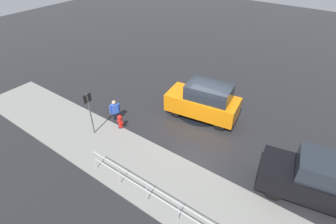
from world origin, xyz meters
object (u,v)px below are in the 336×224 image
object	(u,v)px
fire_hydrant	(120,122)
pedestrian	(115,109)
parked_sedan	(323,181)
moving_hatchback	(204,101)
sign_post	(89,108)

from	to	relation	value
fire_hydrant	pedestrian	bearing A→B (deg)	-27.46
parked_sedan	pedestrian	world-z (taller)	parked_sedan
fire_hydrant	pedestrian	distance (m)	0.89
moving_hatchback	sign_post	world-z (taller)	sign_post
moving_hatchback	pedestrian	world-z (taller)	moving_hatchback
pedestrian	sign_post	size ratio (longest dim) A/B	0.51
moving_hatchback	fire_hydrant	size ratio (longest dim) A/B	5.12
moving_hatchback	fire_hydrant	world-z (taller)	moving_hatchback
pedestrian	parked_sedan	bearing A→B (deg)	-175.04
moving_hatchback	sign_post	size ratio (longest dim) A/B	1.71
moving_hatchback	fire_hydrant	xyz separation A→B (m)	(3.04, 3.45, -0.63)
sign_post	fire_hydrant	bearing A→B (deg)	-124.59
pedestrian	sign_post	xyz separation A→B (m)	(0.04, 1.53, 0.90)
moving_hatchback	sign_post	bearing A→B (deg)	50.18
parked_sedan	fire_hydrant	xyz separation A→B (m)	(9.35, 1.27, -0.60)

